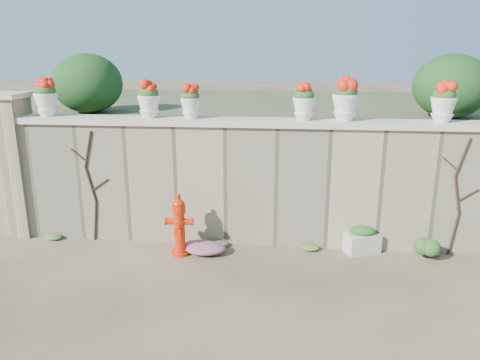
# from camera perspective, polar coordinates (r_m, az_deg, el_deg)

# --- Properties ---
(ground) EXTENTS (80.00, 80.00, 0.00)m
(ground) POSITION_cam_1_polar(r_m,az_deg,el_deg) (6.50, 0.11, -13.70)
(ground) COLOR #4B3A25
(ground) RESTS_ON ground
(stone_wall) EXTENTS (8.00, 0.40, 2.00)m
(stone_wall) POSITION_cam_1_polar(r_m,az_deg,el_deg) (7.77, 1.42, -0.63)
(stone_wall) COLOR gray
(stone_wall) RESTS_ON ground
(wall_cap) EXTENTS (8.10, 0.52, 0.10)m
(wall_cap) POSITION_cam_1_polar(r_m,az_deg,el_deg) (7.53, 1.47, 7.04)
(wall_cap) COLOR beige
(wall_cap) RESTS_ON stone_wall
(gate_pillar) EXTENTS (0.72, 0.72, 2.48)m
(gate_pillar) POSITION_cam_1_polar(r_m,az_deg,el_deg) (9.00, -25.94, 1.76)
(gate_pillar) COLOR gray
(gate_pillar) RESTS_ON ground
(raised_fill) EXTENTS (9.00, 6.00, 2.00)m
(raised_fill) POSITION_cam_1_polar(r_m,az_deg,el_deg) (10.87, 2.71, 4.17)
(raised_fill) COLOR #384C23
(raised_fill) RESTS_ON ground
(back_shrub_left) EXTENTS (1.30, 1.30, 1.10)m
(back_shrub_left) POSITION_cam_1_polar(r_m,az_deg,el_deg) (9.43, -18.08, 11.14)
(back_shrub_left) COLOR #143814
(back_shrub_left) RESTS_ON raised_fill
(back_shrub_right) EXTENTS (1.30, 1.30, 1.10)m
(back_shrub_right) POSITION_cam_1_polar(r_m,az_deg,el_deg) (9.11, 24.37, 10.37)
(back_shrub_right) COLOR #143814
(back_shrub_right) RESTS_ON raised_fill
(vine_left) EXTENTS (0.60, 0.04, 1.91)m
(vine_left) POSITION_cam_1_polar(r_m,az_deg,el_deg) (8.20, -17.67, -0.56)
(vine_left) COLOR black
(vine_left) RESTS_ON ground
(vine_right) EXTENTS (0.60, 0.04, 1.91)m
(vine_right) POSITION_cam_1_polar(r_m,az_deg,el_deg) (8.00, 25.02, -1.74)
(vine_right) COLOR black
(vine_right) RESTS_ON ground
(fire_hydrant) EXTENTS (0.43, 0.31, 1.01)m
(fire_hydrant) POSITION_cam_1_polar(r_m,az_deg,el_deg) (7.47, -7.41, -5.43)
(fire_hydrant) COLOR red
(fire_hydrant) RESTS_ON ground
(planter_box) EXTENTS (0.61, 0.49, 0.45)m
(planter_box) POSITION_cam_1_polar(r_m,az_deg,el_deg) (7.87, 14.66, -7.10)
(planter_box) COLOR beige
(planter_box) RESTS_ON ground
(green_shrub) EXTENTS (0.53, 0.48, 0.51)m
(green_shrub) POSITION_cam_1_polar(r_m,az_deg,el_deg) (7.84, 22.16, -7.50)
(green_shrub) COLOR #1E5119
(green_shrub) RESTS_ON ground
(magenta_clump) EXTENTS (0.85, 0.57, 0.23)m
(magenta_clump) POSITION_cam_1_polar(r_m,az_deg,el_deg) (7.66, -5.29, -8.02)
(magenta_clump) COLOR #C72791
(magenta_clump) RESTS_ON ground
(white_flowers) EXTENTS (0.46, 0.37, 0.17)m
(white_flowers) POSITION_cam_1_polar(r_m,az_deg,el_deg) (7.56, -4.60, -8.58)
(white_flowers) COLOR white
(white_flowers) RESTS_ON ground
(urn_pot_0) EXTENTS (0.39, 0.39, 0.61)m
(urn_pot_0) POSITION_cam_1_polar(r_m,az_deg,el_deg) (8.46, -22.58, 9.23)
(urn_pot_0) COLOR silver
(urn_pot_0) RESTS_ON wall_cap
(urn_pot_1) EXTENTS (0.37, 0.37, 0.58)m
(urn_pot_1) POSITION_cam_1_polar(r_m,az_deg,el_deg) (7.80, -11.06, 9.55)
(urn_pot_1) COLOR silver
(urn_pot_1) RESTS_ON wall_cap
(urn_pot_2) EXTENTS (0.33, 0.33, 0.52)m
(urn_pot_2) POSITION_cam_1_polar(r_m,az_deg,el_deg) (7.63, -6.02, 9.41)
(urn_pot_2) COLOR silver
(urn_pot_2) RESTS_ON wall_cap
(urn_pot_3) EXTENTS (0.36, 0.36, 0.56)m
(urn_pot_3) POSITION_cam_1_polar(r_m,az_deg,el_deg) (7.47, 7.82, 9.38)
(urn_pot_3) COLOR silver
(urn_pot_3) RESTS_ON wall_cap
(urn_pot_4) EXTENTS (0.42, 0.42, 0.65)m
(urn_pot_4) POSITION_cam_1_polar(r_m,az_deg,el_deg) (7.52, 12.74, 9.52)
(urn_pot_4) COLOR silver
(urn_pot_4) RESTS_ON wall_cap
(urn_pot_5) EXTENTS (0.39, 0.39, 0.61)m
(urn_pot_5) POSITION_cam_1_polar(r_m,az_deg,el_deg) (7.83, 23.56, 8.67)
(urn_pot_5) COLOR silver
(urn_pot_5) RESTS_ON wall_cap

